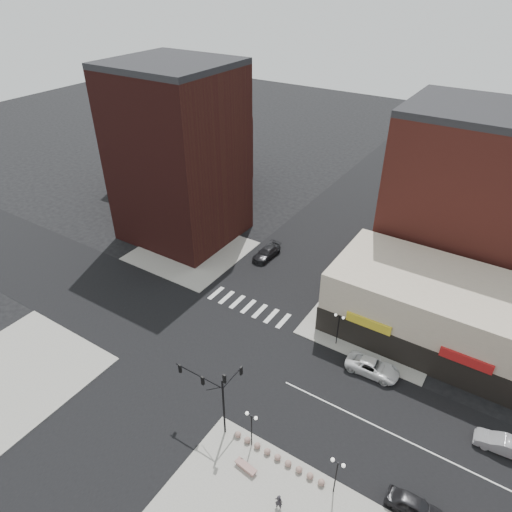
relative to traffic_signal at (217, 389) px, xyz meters
The scene contains 21 objects.
ground 11.76m from the traffic_signal, 132.74° to the left, with size 240.00×240.00×0.00m, color black.
road_ew 11.76m from the traffic_signal, 132.74° to the left, with size 200.00×14.00×0.02m, color black.
road_ns 11.76m from the traffic_signal, 132.74° to the left, with size 14.00×200.00×0.02m, color black.
sidewalk_nw 31.55m from the traffic_signal, 134.23° to the left, with size 15.00×15.00×0.12m, color gray.
sidewalk_ne 23.99m from the traffic_signal, 71.98° to the left, with size 15.00×15.00×0.12m, color gray.
sidewalk_sw 23.26m from the traffic_signal, 162.94° to the right, with size 15.00×15.00×0.12m, color gray.
building_nw 37.93m from the traffic_signal, 134.90° to the left, with size 16.00×15.00×25.00m, color #3A1512.
building_nw_low 57.36m from the traffic_signal, 133.17° to the left, with size 20.00×18.00×12.00m, color #3A1512.
building_ne_midrise 39.60m from the traffic_signal, 72.51° to the left, with size 18.00×15.00×22.00m, color maroon.
building_ne_row 26.71m from the traffic_signal, 58.92° to the left, with size 24.20×12.20×8.00m.
traffic_signal is the anchor object (origin of this frame).
street_lamp_se_a 4.12m from the traffic_signal, ahead, with size 1.22×0.32×4.16m.
street_lamp_se_b 11.88m from the traffic_signal, ahead, with size 1.22×0.32×4.16m.
street_lamp_ne 16.62m from the traffic_signal, 73.25° to the left, with size 1.22×0.32×4.16m.
bollard_row 7.91m from the traffic_signal, ahead, with size 8.99×0.59×0.59m.
white_suv 17.53m from the traffic_signal, 55.25° to the left, with size 2.58×5.59×1.55m, color white.
dark_sedan_east 18.31m from the traffic_signal, ahead, with size 1.80×4.47×1.52m, color black.
silver_sedan 25.74m from the traffic_signal, 26.87° to the left, with size 1.61×4.62×1.52m, color #A4A4AA.
dark_sedan_north 29.61m from the traffic_signal, 112.88° to the left, with size 2.16×5.31×1.54m, color black.
pedestrian 10.22m from the traffic_signal, 23.24° to the right, with size 0.59×0.39×1.63m, color #242226.
stone_bench 6.95m from the traffic_signal, 27.34° to the right, with size 2.11×0.88×0.48m.
Camera 1 is at (24.93, -28.94, 36.62)m, focal length 32.00 mm.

